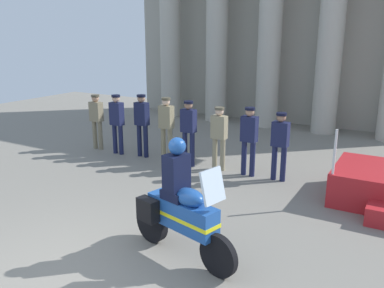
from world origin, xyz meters
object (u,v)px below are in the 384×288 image
(officer_in_row_4, at_px, (188,128))
(motorcycle_with_rider, at_px, (179,208))
(officer_in_row_3, at_px, (166,124))
(officer_in_row_5, at_px, (219,133))
(officer_in_row_0, at_px, (96,117))
(officer_in_row_7, at_px, (280,141))
(officer_in_row_1, at_px, (117,119))
(officer_in_row_6, at_px, (249,136))
(officer_in_row_2, at_px, (142,121))

(officer_in_row_4, height_order, motorcycle_with_rider, motorcycle_with_rider)
(officer_in_row_3, height_order, officer_in_row_5, officer_in_row_3)
(officer_in_row_0, bearing_deg, motorcycle_with_rider, 145.55)
(officer_in_row_3, bearing_deg, officer_in_row_7, -177.71)
(officer_in_row_7, bearing_deg, officer_in_row_1, 4.24)
(officer_in_row_7, bearing_deg, officer_in_row_5, 2.80)
(officer_in_row_1, relative_size, officer_in_row_6, 1.01)
(officer_in_row_5, bearing_deg, officer_in_row_7, -177.20)
(officer_in_row_3, bearing_deg, officer_in_row_5, -178.21)
(officer_in_row_5, xyz_separation_m, officer_in_row_7, (1.56, 0.01, 0.00))
(officer_in_row_1, distance_m, officer_in_row_3, 1.58)
(officer_in_row_0, xyz_separation_m, officer_in_row_7, (5.57, 0.06, -0.01))
(officer_in_row_7, bearing_deg, officer_in_row_2, 2.84)
(officer_in_row_6, distance_m, motorcycle_with_rider, 4.00)
(officer_in_row_0, bearing_deg, officer_in_row_7, -177.11)
(officer_in_row_1, bearing_deg, officer_in_row_0, -4.41)
(officer_in_row_1, height_order, officer_in_row_5, officer_in_row_1)
(officer_in_row_1, distance_m, officer_in_row_5, 3.15)
(officer_in_row_3, xyz_separation_m, officer_in_row_5, (1.58, -0.01, -0.07))
(officer_in_row_6, bearing_deg, officer_in_row_4, 4.40)
(officer_in_row_1, bearing_deg, motorcycle_with_rider, 141.28)
(officer_in_row_0, height_order, officer_in_row_2, officer_in_row_2)
(officer_in_row_0, distance_m, officer_in_row_4, 3.18)
(officer_in_row_1, bearing_deg, officer_in_row_6, -175.96)
(officer_in_row_7, height_order, motorcycle_with_rider, motorcycle_with_rider)
(officer_in_row_5, distance_m, officer_in_row_6, 0.81)
(officer_in_row_2, distance_m, officer_in_row_5, 2.36)
(officer_in_row_1, xyz_separation_m, officer_in_row_7, (4.70, 0.16, -0.05))
(officer_in_row_7, relative_size, motorcycle_with_rider, 0.79)
(officer_in_row_2, height_order, officer_in_row_6, officer_in_row_2)
(officer_in_row_2, distance_m, motorcycle_with_rider, 5.39)
(officer_in_row_3, height_order, motorcycle_with_rider, motorcycle_with_rider)
(officer_in_row_5, bearing_deg, officer_in_row_1, 4.95)
(officer_in_row_3, xyz_separation_m, officer_in_row_6, (2.38, -0.04, -0.03))
(officer_in_row_2, bearing_deg, officer_in_row_6, -177.74)
(officer_in_row_0, height_order, officer_in_row_1, officer_in_row_1)
(officer_in_row_3, distance_m, officer_in_row_7, 3.13)
(motorcycle_with_rider, bearing_deg, officer_in_row_4, 132.99)
(officer_in_row_0, distance_m, officer_in_row_3, 2.44)
(officer_in_row_0, bearing_deg, officer_in_row_3, -176.33)
(officer_in_row_3, xyz_separation_m, motorcycle_with_rider, (2.85, -4.01, -0.23))
(officer_in_row_3, distance_m, officer_in_row_6, 2.38)
(officer_in_row_1, height_order, motorcycle_with_rider, motorcycle_with_rider)
(officer_in_row_3, relative_size, officer_in_row_5, 1.07)
(officer_in_row_2, height_order, officer_in_row_7, officer_in_row_2)
(motorcycle_with_rider, bearing_deg, officer_in_row_1, 153.63)
(officer_in_row_2, bearing_deg, officer_in_row_0, 3.02)
(officer_in_row_3, xyz_separation_m, officer_in_row_4, (0.74, -0.10, -0.01))
(officer_in_row_3, bearing_deg, officer_in_row_1, 8.11)
(officer_in_row_2, relative_size, officer_in_row_6, 1.04)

